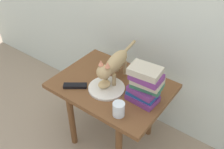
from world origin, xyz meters
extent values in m
plane|color=gray|center=(0.00, 0.00, 0.00)|extent=(6.00, 6.00, 0.00)
cube|color=brown|center=(0.00, 0.00, 0.52)|extent=(0.74, 0.55, 0.03)
cylinder|color=brown|center=(-0.21, -0.21, 0.25)|extent=(0.04, 0.04, 0.50)
cylinder|color=brown|center=(0.21, -0.21, 0.25)|extent=(0.04, 0.04, 0.50)
cylinder|color=brown|center=(-0.21, 0.21, 0.25)|extent=(0.04, 0.04, 0.50)
cylinder|color=brown|center=(0.21, 0.21, 0.25)|extent=(0.04, 0.04, 0.50)
cylinder|color=silver|center=(0.00, -0.06, 0.54)|extent=(0.23, 0.23, 0.01)
ellipsoid|color=#E0BC7A|center=(-0.01, -0.07, 0.57)|extent=(0.09, 0.10, 0.05)
cylinder|color=tan|center=(0.03, -0.01, 0.58)|extent=(0.02, 0.02, 0.10)
cylinder|color=tan|center=(-0.03, -0.02, 0.58)|extent=(0.02, 0.02, 0.10)
cylinder|color=tan|center=(0.00, 0.15, 0.58)|extent=(0.02, 0.02, 0.10)
cylinder|color=tan|center=(-0.06, 0.14, 0.58)|extent=(0.02, 0.02, 0.10)
ellipsoid|color=tan|center=(-0.02, 0.07, 0.67)|extent=(0.13, 0.27, 0.11)
sphere|color=tan|center=(0.00, -0.08, 0.68)|extent=(0.09, 0.09, 0.09)
cone|color=#DD8460|center=(0.03, -0.08, 0.74)|extent=(0.03, 0.03, 0.03)
cone|color=#DD8460|center=(-0.02, -0.09, 0.74)|extent=(0.03, 0.03, 0.03)
cylinder|color=tan|center=(-0.04, 0.27, 0.68)|extent=(0.04, 0.16, 0.02)
cube|color=#72337A|center=(0.24, -0.01, 0.55)|extent=(0.19, 0.13, 0.04)
cube|color=#1E4C8C|center=(0.23, -0.01, 0.59)|extent=(0.17, 0.12, 0.02)
cube|color=#72337A|center=(0.24, -0.01, 0.62)|extent=(0.17, 0.13, 0.04)
cube|color=#336B4C|center=(0.25, 0.01, 0.65)|extent=(0.19, 0.14, 0.03)
cube|color=#BCB299|center=(0.25, 0.00, 0.68)|extent=(0.18, 0.14, 0.03)
cube|color=#72337A|center=(0.25, -0.01, 0.71)|extent=(0.18, 0.12, 0.04)
cube|color=#BCB299|center=(0.24, -0.01, 0.75)|extent=(0.19, 0.14, 0.04)
cylinder|color=silver|center=(0.19, -0.20, 0.58)|extent=(0.07, 0.07, 0.08)
cylinder|color=silver|center=(0.19, -0.20, 0.56)|extent=(0.06, 0.06, 0.04)
cube|color=black|center=(-0.17, -0.16, 0.54)|extent=(0.15, 0.12, 0.02)
camera|label=1|loc=(0.75, -1.01, 1.56)|focal=39.76mm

